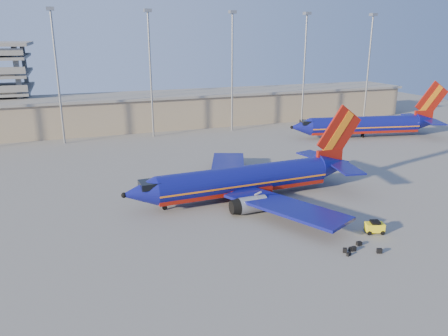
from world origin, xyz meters
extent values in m
plane|color=slate|center=(0.00, 0.00, 0.00)|extent=(220.00, 220.00, 0.00)
cube|color=gray|center=(10.00, 58.00, 4.00)|extent=(120.00, 15.00, 8.00)
cube|color=slate|center=(10.00, 58.00, 8.20)|extent=(122.00, 16.00, 0.60)
cylinder|color=gray|center=(-25.00, 46.00, 14.00)|extent=(0.44, 0.44, 28.00)
cube|color=gray|center=(-25.00, 46.00, 28.30)|extent=(1.60, 1.60, 0.70)
cylinder|color=gray|center=(-5.00, 46.00, 14.00)|extent=(0.44, 0.44, 28.00)
cube|color=gray|center=(-5.00, 46.00, 28.30)|extent=(1.60, 1.60, 0.70)
cylinder|color=gray|center=(15.00, 46.00, 14.00)|extent=(0.44, 0.44, 28.00)
cube|color=gray|center=(15.00, 46.00, 28.30)|extent=(1.60, 1.60, 0.70)
cylinder|color=gray|center=(35.00, 46.00, 14.00)|extent=(0.44, 0.44, 28.00)
cube|color=gray|center=(35.00, 46.00, 28.30)|extent=(1.60, 1.60, 0.70)
cylinder|color=gray|center=(55.00, 46.00, 14.00)|extent=(0.44, 0.44, 28.00)
cube|color=gray|center=(55.00, 46.00, 28.30)|extent=(1.60, 1.60, 0.70)
cylinder|color=navy|center=(-0.74, 0.68, 2.92)|extent=(26.12, 5.10, 4.00)
cube|color=maroon|center=(-0.74, 0.68, 1.89)|extent=(26.09, 4.34, 1.41)
cube|color=orange|center=(-0.74, 0.68, 2.65)|extent=(26.13, 5.14, 0.24)
cone|color=navy|center=(-15.99, 0.04, 2.92)|extent=(4.71, 4.19, 4.00)
cube|color=black|center=(-14.58, 0.09, 3.95)|extent=(2.71, 2.92, 0.87)
cone|color=navy|center=(15.05, 1.35, 3.30)|extent=(5.79, 4.24, 4.00)
cube|color=maroon|center=(14.18, 1.31, 4.76)|extent=(4.57, 0.79, 2.38)
cube|color=maroon|center=(15.70, 1.37, 8.55)|extent=(7.95, 0.68, 8.64)
cube|color=orange|center=(15.48, 1.37, 8.55)|extent=(5.30, 0.68, 6.77)
cube|color=navy|center=(14.46, 5.01, 3.90)|extent=(4.87, 7.52, 0.24)
cube|color=navy|center=(14.77, -2.35, 3.90)|extent=(4.35, 7.37, 0.24)
cube|color=navy|center=(0.48, 10.26, 1.95)|extent=(11.20, 17.59, 0.38)
cube|color=navy|center=(1.28, -8.77, 1.95)|extent=(12.31, 17.43, 0.38)
cube|color=maroon|center=(-0.20, 0.70, 1.46)|extent=(6.67, 4.49, 1.08)
cylinder|color=gray|center=(-2.28, 6.25, 1.24)|extent=(3.99, 2.44, 2.27)
cylinder|color=gray|center=(-1.80, -5.00, 1.24)|extent=(3.99, 2.44, 2.27)
cylinder|color=gray|center=(-12.64, 0.18, 0.60)|extent=(0.27, 0.27, 1.19)
cylinder|color=black|center=(-12.64, 0.18, 0.35)|extent=(0.70, 0.30, 0.69)
cylinder|color=black|center=(0.76, 3.56, 0.45)|extent=(0.93, 0.63, 0.91)
cylinder|color=black|center=(1.00, -2.06, 0.45)|extent=(0.93, 0.63, 0.91)
cylinder|color=navy|center=(41.17, 28.11, 2.94)|extent=(26.42, 9.03, 4.03)
cube|color=maroon|center=(41.17, 28.11, 1.91)|extent=(26.27, 8.28, 1.42)
cube|color=orange|center=(41.17, 28.11, 2.67)|extent=(26.43, 9.07, 0.24)
cone|color=navy|center=(26.11, 31.10, 2.94)|extent=(5.27, 4.84, 4.03)
cube|color=black|center=(27.50, 30.82, 3.98)|extent=(3.11, 3.29, 0.87)
cone|color=navy|center=(56.77, 25.03, 3.32)|extent=(6.34, 5.05, 4.03)
cube|color=maroon|center=(55.91, 25.20, 4.79)|extent=(4.60, 1.48, 2.40)
cube|color=maroon|center=(57.41, 24.90, 8.60)|extent=(7.91, 1.89, 8.69)
cube|color=orange|center=(57.20, 24.94, 8.60)|extent=(5.31, 1.48, 6.82)
cube|color=navy|center=(57.06, 28.74, 3.92)|extent=(3.36, 7.02, 0.24)
cube|color=navy|center=(55.62, 21.48, 3.92)|extent=(5.75, 7.69, 0.24)
cylinder|color=black|center=(41.17, 28.11, 0.49)|extent=(0.90, 0.90, 0.98)
cube|color=yellow|center=(9.72, -15.86, 0.77)|extent=(2.44, 1.84, 1.03)
cube|color=black|center=(9.72, -15.86, 1.39)|extent=(1.33, 1.39, 0.36)
cylinder|color=black|center=(9.11, -15.07, 0.27)|extent=(0.57, 0.34, 0.54)
cylinder|color=black|center=(8.77, -16.15, 0.27)|extent=(0.57, 0.34, 0.54)
cylinder|color=black|center=(10.68, -15.57, 0.27)|extent=(0.57, 0.34, 0.54)
cylinder|color=black|center=(10.34, -16.65, 0.27)|extent=(0.57, 0.34, 0.54)
cube|color=black|center=(3.40, -18.88, 0.27)|extent=(0.57, 0.54, 0.54)
cube|color=black|center=(4.55, -18.90, 0.27)|extent=(0.53, 0.34, 0.54)
cube|color=black|center=(6.91, -20.29, 0.27)|extent=(0.66, 0.53, 0.55)
cube|color=black|center=(3.38, -19.63, 0.18)|extent=(0.61, 0.46, 0.37)
cube|color=black|center=(4.29, -18.82, 0.25)|extent=(0.60, 0.33, 0.49)
cube|color=black|center=(5.97, -17.95, 0.22)|extent=(0.60, 0.46, 0.44)
camera|label=1|loc=(-24.17, -55.16, 23.11)|focal=35.00mm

